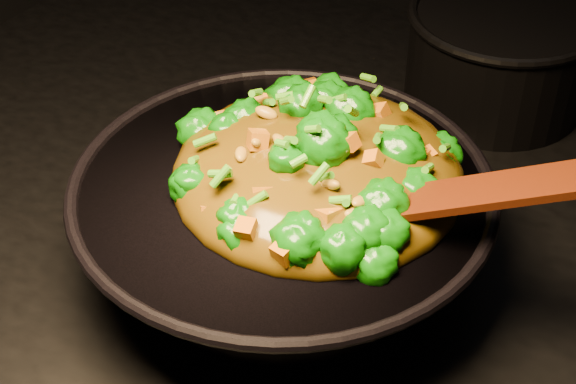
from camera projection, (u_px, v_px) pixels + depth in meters
The scene contains 4 objects.
wok at pixel (283, 229), 0.85m from camera, with size 0.39×0.39×0.11m, color black, non-canonical shape.
stir_fry at pixel (319, 138), 0.79m from camera, with size 0.27×0.27×0.09m, color #106D07, non-canonical shape.
spatula at pixel (459, 195), 0.73m from camera, with size 0.28×0.04×0.01m, color #361508.
back_pot at pixel (498, 57), 1.08m from camera, with size 0.22×0.22×0.13m, color black.
Camera 1 is at (0.35, -0.65, 1.52)m, focal length 55.00 mm.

